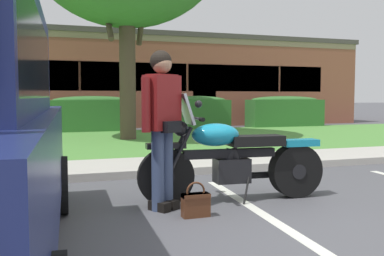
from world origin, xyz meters
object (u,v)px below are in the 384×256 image
Objects in this scene: motorcycle at (240,159)px; hedge_center_right at (196,112)px; hedge_center_left at (93,113)px; hedge_right at (285,111)px; rider_person at (162,118)px; handbag at (196,203)px; brick_building at (72,82)px.

motorcycle is 10.96m from hedge_center_right.
hedge_right is (7.46, -0.00, 0.00)m from hedge_center_left.
motorcycle is at bearing 6.11° from rider_person.
handbag is 0.15× the size of hedge_center_right.
hedge_center_right and hedge_right have the same top height.
rider_person is at bearing -92.08° from hedge_center_left.
hedge_right is at bearing -0.00° from hedge_center_right.
hedge_right is (6.88, 10.49, 0.16)m from motorcycle.
rider_person is at bearing -173.89° from motorcycle.
handbag is 17.30m from brick_building.
brick_building is at bearing 89.64° from rider_person.
rider_person is 10.61m from hedge_center_left.
rider_person is 0.70× the size of hedge_center_right.
rider_person is 13.19m from hedge_right.
motorcycle is 0.92× the size of hedge_center_right.
motorcycle is 0.94m from handbag.
hedge_right is at bearing -0.00° from hedge_center_left.
rider_person is at bearing -90.36° from brick_building.
brick_building is at bearing 141.22° from hedge_right.
hedge_center_left reaches higher than handbag.
hedge_center_right is (4.11, 10.60, -0.34)m from rider_person.
rider_person reaches higher than hedge_right.
rider_person is 0.56× the size of hedge_right.
handbag is (-0.72, -0.50, -0.34)m from motorcycle.
hedge_center_right is 0.80× the size of hedge_right.
hedge_center_left and hedge_right have the same top height.
rider_person is 0.07× the size of brick_building.
brick_building is at bearing 92.58° from hedge_center_left.
hedge_center_left is (0.15, 10.99, 0.51)m from handbag.
hedge_right reaches higher than handbag.
rider_person is 11.37m from hedge_center_right.
brick_building reaches higher than handbag.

